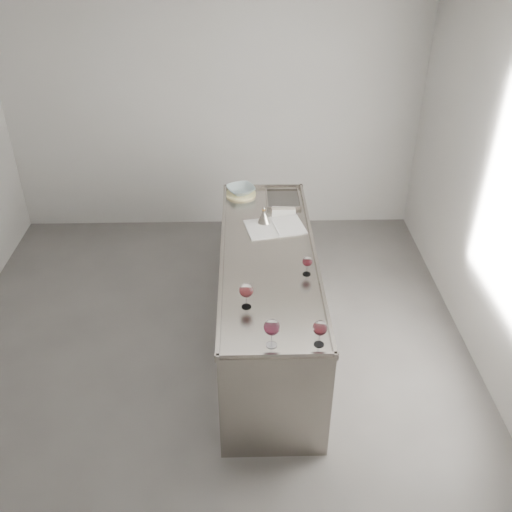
{
  "coord_description": "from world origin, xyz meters",
  "views": [
    {
      "loc": [
        0.31,
        -3.51,
        3.38
      ],
      "look_at": [
        0.4,
        0.14,
        1.02
      ],
      "focal_mm": 40.0,
      "sensor_mm": 36.0,
      "label": 1
    }
  ],
  "objects_px": {
    "wine_glass_middle": "(272,328)",
    "wine_glass_small": "(307,262)",
    "counter": "(268,300)",
    "wine_glass_right": "(320,329)",
    "notebook": "(275,227)",
    "wine_funnel": "(264,218)",
    "ceramic_bowl": "(241,190)",
    "wine_glass_left": "(246,291)"
  },
  "relations": [
    {
      "from": "wine_funnel",
      "to": "wine_glass_middle",
      "type": "bearing_deg",
      "value": -90.26
    },
    {
      "from": "wine_glass_right",
      "to": "wine_funnel",
      "type": "distance_m",
      "value": 1.59
    },
    {
      "from": "wine_glass_middle",
      "to": "wine_glass_right",
      "type": "bearing_deg",
      "value": 0.0
    },
    {
      "from": "counter",
      "to": "wine_glass_right",
      "type": "relative_size",
      "value": 13.01
    },
    {
      "from": "wine_glass_left",
      "to": "wine_funnel",
      "type": "bearing_deg",
      "value": 82.03
    },
    {
      "from": "wine_glass_right",
      "to": "ceramic_bowl",
      "type": "bearing_deg",
      "value": 103.06
    },
    {
      "from": "wine_glass_left",
      "to": "notebook",
      "type": "bearing_deg",
      "value": 76.73
    },
    {
      "from": "ceramic_bowl",
      "to": "wine_funnel",
      "type": "relative_size",
      "value": 1.42
    },
    {
      "from": "wine_glass_middle",
      "to": "ceramic_bowl",
      "type": "bearing_deg",
      "value": 95.13
    },
    {
      "from": "counter",
      "to": "wine_glass_right",
      "type": "distance_m",
      "value": 1.27
    },
    {
      "from": "wine_glass_left",
      "to": "ceramic_bowl",
      "type": "height_order",
      "value": "wine_glass_left"
    },
    {
      "from": "counter",
      "to": "wine_glass_left",
      "type": "relative_size",
      "value": 12.64
    },
    {
      "from": "counter",
      "to": "wine_funnel",
      "type": "distance_m",
      "value": 0.71
    },
    {
      "from": "wine_glass_right",
      "to": "notebook",
      "type": "height_order",
      "value": "wine_glass_right"
    },
    {
      "from": "wine_glass_left",
      "to": "wine_glass_right",
      "type": "xyz_separation_m",
      "value": [
        0.46,
        -0.4,
        -0.0
      ]
    },
    {
      "from": "wine_glass_left",
      "to": "wine_glass_middle",
      "type": "xyz_separation_m",
      "value": [
        0.16,
        -0.4,
        0.01
      ]
    },
    {
      "from": "wine_glass_left",
      "to": "wine_glass_right",
      "type": "bearing_deg",
      "value": -41.16
    },
    {
      "from": "notebook",
      "to": "wine_funnel",
      "type": "height_order",
      "value": "wine_funnel"
    },
    {
      "from": "wine_glass_left",
      "to": "wine_glass_small",
      "type": "xyz_separation_m",
      "value": [
        0.46,
        0.39,
        -0.03
      ]
    },
    {
      "from": "wine_glass_right",
      "to": "notebook",
      "type": "bearing_deg",
      "value": 97.69
    },
    {
      "from": "wine_glass_right",
      "to": "ceramic_bowl",
      "type": "height_order",
      "value": "wine_glass_right"
    },
    {
      "from": "counter",
      "to": "wine_glass_small",
      "type": "xyz_separation_m",
      "value": [
        0.27,
        -0.29,
        0.58
      ]
    },
    {
      "from": "wine_glass_left",
      "to": "wine_glass_small",
      "type": "distance_m",
      "value": 0.6
    },
    {
      "from": "wine_glass_small",
      "to": "notebook",
      "type": "height_order",
      "value": "wine_glass_small"
    },
    {
      "from": "wine_glass_left",
      "to": "wine_glass_middle",
      "type": "distance_m",
      "value": 0.43
    },
    {
      "from": "wine_glass_middle",
      "to": "ceramic_bowl",
      "type": "xyz_separation_m",
      "value": [
        -0.19,
        2.12,
        -0.09
      ]
    },
    {
      "from": "wine_glass_left",
      "to": "wine_funnel",
      "type": "relative_size",
      "value": 1.07
    },
    {
      "from": "wine_glass_middle",
      "to": "wine_funnel",
      "type": "distance_m",
      "value": 1.57
    },
    {
      "from": "counter",
      "to": "wine_glass_middle",
      "type": "relative_size",
      "value": 11.94
    },
    {
      "from": "wine_glass_left",
      "to": "wine_glass_right",
      "type": "height_order",
      "value": "wine_glass_left"
    },
    {
      "from": "ceramic_bowl",
      "to": "wine_glass_left",
      "type": "bearing_deg",
      "value": -88.84
    },
    {
      "from": "wine_glass_middle",
      "to": "wine_glass_small",
      "type": "distance_m",
      "value": 0.84
    },
    {
      "from": "wine_glass_middle",
      "to": "ceramic_bowl",
      "type": "height_order",
      "value": "wine_glass_middle"
    },
    {
      "from": "counter",
      "to": "wine_funnel",
      "type": "relative_size",
      "value": 13.57
    },
    {
      "from": "wine_glass_right",
      "to": "wine_glass_left",
      "type": "bearing_deg",
      "value": 138.84
    },
    {
      "from": "wine_funnel",
      "to": "counter",
      "type": "bearing_deg",
      "value": -87.58
    },
    {
      "from": "wine_glass_middle",
      "to": "wine_glass_small",
      "type": "xyz_separation_m",
      "value": [
        0.3,
        0.79,
        -0.03
      ]
    },
    {
      "from": "counter",
      "to": "ceramic_bowl",
      "type": "xyz_separation_m",
      "value": [
        -0.22,
        1.04,
        0.52
      ]
    },
    {
      "from": "ceramic_bowl",
      "to": "wine_glass_small",
      "type": "bearing_deg",
      "value": -69.76
    },
    {
      "from": "wine_glass_left",
      "to": "wine_funnel",
      "type": "distance_m",
      "value": 1.18
    },
    {
      "from": "wine_glass_right",
      "to": "wine_glass_small",
      "type": "distance_m",
      "value": 0.79
    },
    {
      "from": "counter",
      "to": "wine_glass_small",
      "type": "bearing_deg",
      "value": -46.85
    }
  ]
}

